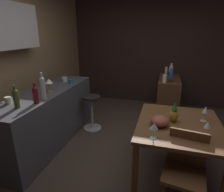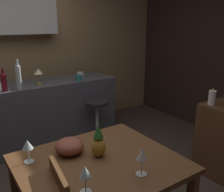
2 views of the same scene
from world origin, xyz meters
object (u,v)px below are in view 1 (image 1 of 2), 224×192
Objects in this scene: wine_bottle_olive at (16,98)px; wine_bottle_ruby at (35,94)px; sideboard_cabinet at (168,96)px; wine_glass_left at (208,126)px; cup_cream at (8,100)px; dining_table at (178,130)px; pillar_candle_short at (165,79)px; wine_bottle_clear at (43,87)px; cup_white at (65,79)px; wine_glass_center at (154,127)px; counter_lamp at (49,82)px; bar_stool at (92,112)px; vase_ceramic_blue at (171,76)px; pillar_candle_tall at (166,71)px; vase_ceramic_ivory at (171,70)px; chair_near_window at (185,168)px; fruit_bowl at (160,121)px; wine_glass_right at (205,110)px; cup_teal at (71,81)px.

wine_bottle_ruby is (0.19, -0.13, -0.01)m from wine_bottle_olive.
wine_glass_left is at bearing -171.18° from sideboard_cabinet.
dining_table is at bearing -80.69° from cup_cream.
wine_bottle_ruby is 2.40m from pillar_candle_short.
wine_bottle_clear is 0.98m from cup_white.
wine_bottle_clear reaches higher than cup_white.
wine_glass_left is 0.92× the size of pillar_candle_short.
counter_lamp reaches higher than wine_glass_center.
bar_stool is (0.85, 1.46, -0.30)m from dining_table.
pillar_candle_short reaches higher than wine_glass_center.
wine_glass_center is at bearing 146.51° from dining_table.
vase_ceramic_blue is at bearing -44.98° from cup_cream.
bar_stool is at bearing 130.75° from sideboard_cabinet.
wine_glass_center is 2.15m from cup_white.
wine_bottle_ruby is at bearing -168.94° from cup_white.
pillar_candle_short is at bearing 132.29° from vase_ceramic_blue.
pillar_candle_tall is (2.67, -1.59, -0.12)m from wine_bottle_ruby.
vase_ceramic_ivory is (1.44, -1.38, 0.60)m from bar_stool.
sideboard_cabinet is 2.76m from wine_bottle_clear.
pillar_candle_tall is at bearing -30.98° from wine_bottle_olive.
fruit_bowl is at bearing 40.79° from chair_near_window.
wine_glass_right reaches higher than fruit_bowl.
cup_cream is 0.61× the size of pillar_candle_tall.
wine_bottle_olive is 1.49× the size of pillar_candle_short.
wine_glass_right is 2.11m from wine_bottle_ruby.
dining_table is 4.12× the size of vase_ceramic_blue.
cup_white is 2.39m from pillar_candle_tall.
wine_bottle_clear reaches higher than pillar_candle_tall.
sideboard_cabinet is 2.18m from fruit_bowl.
bar_stool is at bearing 57.47° from wine_glass_left.
wine_bottle_ruby reaches higher than wine_glass_center.
sideboard_cabinet is at bearing -38.86° from wine_bottle_clear.
pillar_candle_tall is at bearing -30.79° from wine_bottle_ruby.
wine_bottle_ruby reaches higher than counter_lamp.
wine_glass_right is at bearing -106.19° from cup_teal.
vase_ceramic_blue is (1.54, 0.38, 0.07)m from wine_glass_right.
wine_glass_left is 1.96m from vase_ceramic_blue.
wine_bottle_ruby is (-2.26, 1.68, 0.61)m from sideboard_cabinet.
pillar_candle_short is (-0.86, 0.03, -0.00)m from pillar_candle_tall.
wine_bottle_ruby is 2.36× the size of cup_teal.
cup_teal is at bearing -4.97° from wine_bottle_olive.
fruit_bowl is at bearing -119.49° from cup_white.
wine_bottle_clear is at bearing 2.54° from wine_bottle_ruby.
pillar_candle_tall is at bearing 11.73° from wine_glass_right.
vase_ceramic_ivory is (0.60, -0.01, 0.00)m from vase_ceramic_blue.
counter_lamp is at bearing 146.76° from bar_stool.
wine_bottle_olive is (0.02, 1.96, 0.56)m from chair_near_window.
wine_glass_right is at bearing -75.20° from wine_bottle_olive.
wine_glass_center is at bearing -92.18° from cup_cream.
wine_glass_left is at bearing -169.97° from vase_ceramic_blue.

